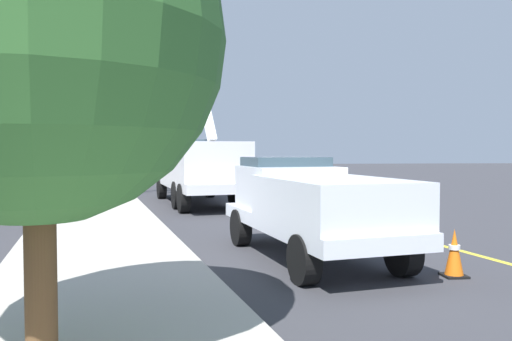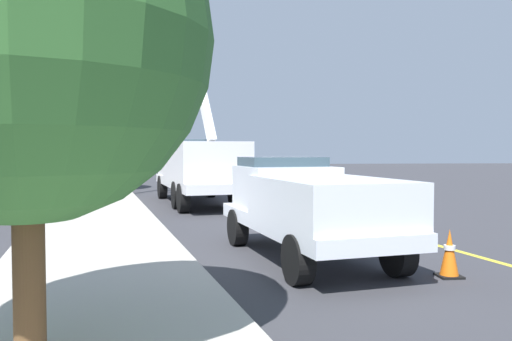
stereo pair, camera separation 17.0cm
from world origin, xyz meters
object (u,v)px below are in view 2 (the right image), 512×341
Objects in this scene: traffic_cone_mid_front at (223,186)px; traffic_signal_mast at (117,70)px; passing_minivan at (278,171)px; service_pickup_truck at (307,204)px; traffic_cone_leading at (449,254)px; utility_bucket_truck at (198,165)px.

traffic_signal_mast is (-2.51, 4.75, 5.34)m from traffic_cone_mid_front.
service_pickup_truck is at bearing 173.45° from passing_minivan.
traffic_cone_leading is at bearing -151.63° from traffic_signal_mast.
traffic_cone_mid_front reaches higher than traffic_cone_leading.
traffic_cone_mid_front is (4.55, -1.22, -1.19)m from utility_bucket_truck.
service_pickup_truck is 15.14m from traffic_signal_mast.
traffic_cone_leading is 0.11× the size of traffic_signal_mast.
traffic_signal_mast is at bearing 128.21° from passing_minivan.
service_pickup_truck is 19.68m from passing_minivan.
passing_minivan is 11.38m from traffic_signal_mast.
traffic_signal_mast is at bearing 60.00° from utility_bucket_truck.
traffic_signal_mast is (13.16, 5.87, 4.64)m from service_pickup_truck.
passing_minivan is 0.64× the size of traffic_signal_mast.
passing_minivan is (19.55, -2.24, -0.15)m from service_pickup_truck.
utility_bucket_truck is 13.67m from traffic_cone_leading.
utility_bucket_truck is 9.62m from passing_minivan.
service_pickup_truck is at bearing -175.90° from traffic_cone_mid_front.
passing_minivan is 21.29m from traffic_cone_leading.
utility_bucket_truck is 1.68× the size of passing_minivan.
utility_bucket_truck is at bearing 165.03° from traffic_cone_mid_front.
traffic_signal_mast reaches higher than traffic_cone_leading.
service_pickup_truck is 7.01× the size of traffic_cone_leading.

